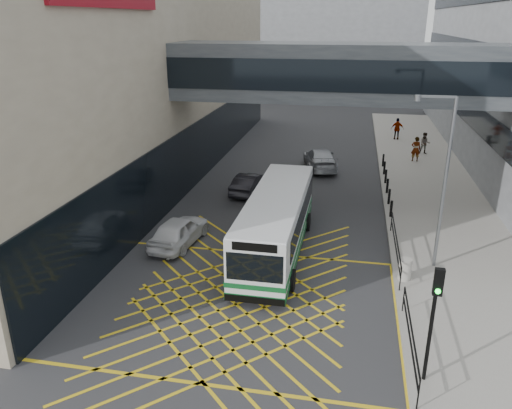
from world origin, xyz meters
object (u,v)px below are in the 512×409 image
Objects in this scene: pedestrian_c at (397,129)px; bus at (277,221)px; car_dark at (250,183)px; traffic_light at (434,309)px; car_white at (179,231)px; pedestrian_a at (416,149)px; pedestrian_b at (425,143)px; litter_bin at (405,269)px; car_silver at (320,158)px; street_lamp at (442,174)px.

bus is at bearing 74.78° from pedestrian_c.
car_dark is 1.08× the size of traffic_light.
bus is 2.29× the size of car_white.
traffic_light is 2.04× the size of pedestrian_a.
bus is 21.36m from pedestrian_b.
car_white is (-4.71, -0.08, -0.82)m from bus.
litter_bin is (5.60, -1.87, -0.91)m from bus.
pedestrian_c is (6.03, 9.99, 0.32)m from car_silver.
bus is 11.23× the size of litter_bin.
car_white is at bearing 177.43° from street_lamp.
bus is 25.26m from pedestrian_c.
bus is 5.97m from litter_bin.
litter_bin is 0.49× the size of pedestrian_a.
street_lamp is 3.94× the size of pedestrian_a.
car_dark is 12.97m from litter_bin.
car_white is 15.44m from car_silver.
pedestrian_a is 0.99× the size of pedestrian_c.
litter_bin is at bearing 94.48° from car_silver.
bus reaches higher than litter_bin.
pedestrian_c reaches higher than car_white.
pedestrian_a is at bearing 65.58° from bus.
pedestrian_a is 2.56m from pedestrian_b.
bus is 1.39× the size of street_lamp.
traffic_light is at bearing 90.35° from car_silver.
litter_bin is at bearing -129.66° from street_lamp.
car_silver is at bearing -104.77° from car_white.
traffic_light reaches higher than litter_bin.
pedestrian_c is at bearing -85.56° from pedestrian_a.
traffic_light is (8.60, -16.06, 1.98)m from car_dark.
pedestrian_b is (13.49, 19.55, 0.29)m from car_white.
traffic_light is 8.04m from street_lamp.
car_white is 13.28m from traffic_light.
street_lamp is 3.88× the size of pedestrian_c.
street_lamp is at bearing -91.24° from pedestrian_b.
traffic_light is 0.52× the size of street_lamp.
pedestrian_a is (10.77, 9.16, 0.45)m from car_dark.
car_dark is (-2.92, 7.92, -0.88)m from bus.
car_silver is at bearing 86.38° from bus.
street_lamp is 4.34× the size of pedestrian_b.
car_silver is at bearing 59.76° from pedestrian_c.
pedestrian_a is (12.56, 17.16, 0.38)m from car_white.
car_white is 8.20m from car_dark.
bus is at bearing -109.82° from pedestrian_b.
street_lamp is 17.75m from pedestrian_a.
car_dark is at bearing 59.62° from pedestrian_c.
car_silver is at bearing 105.99° from litter_bin.
pedestrian_c is at bearing 88.30° from street_lamp.
pedestrian_b is (7.81, 5.19, 0.22)m from car_silver.
street_lamp is at bearing 84.18° from traffic_light.
litter_bin is at bearing 93.12° from traffic_light.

